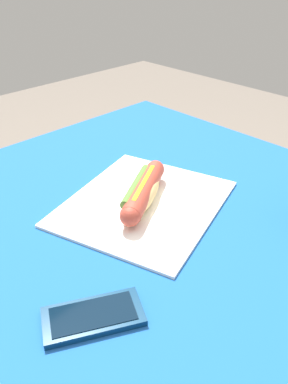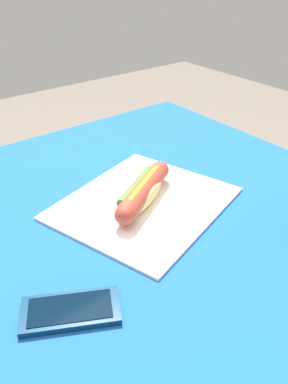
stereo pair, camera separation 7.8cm
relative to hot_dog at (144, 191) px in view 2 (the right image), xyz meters
The scene contains 4 objects.
dining_table 0.18m from the hot_dog, 161.75° to the left, with size 0.98×0.87×0.73m.
paper_wrapper 0.03m from the hot_dog, 60.40° to the right, with size 0.33×0.29×0.01m, color white.
hot_dog is the anchor object (origin of this frame).
cell_phone 0.30m from the hot_dog, 148.23° to the right, with size 0.16×0.12×0.01m.
Camera 2 is at (-0.36, -0.53, 1.18)m, focal length 36.41 mm.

